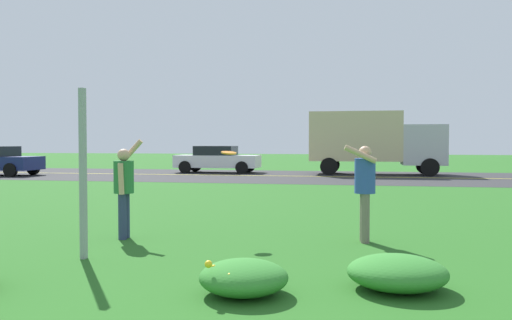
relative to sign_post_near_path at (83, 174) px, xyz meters
name	(u,v)px	position (x,y,z in m)	size (l,w,h in m)	color
ground_plane	(326,208)	(3.00, 6.52, -1.21)	(120.00, 120.00, 0.00)	#26601E
highway_strip	(343,177)	(3.00, 18.68, -1.20)	(120.00, 9.89, 0.01)	#2D2D30
highway_center_stripe	(343,177)	(3.00, 18.68, -1.20)	(120.00, 0.16, 0.00)	yellow
daylily_clump_mid_center	(244,277)	(2.61, -1.29, -1.02)	(0.97, 0.97, 0.43)	#337F2D
daylily_clump_front_center	(397,272)	(4.26, -0.75, -1.02)	(1.12, 1.07, 0.38)	#337F2D
sign_post_near_path	(83,174)	(0.00, 0.00, 0.00)	(0.07, 0.10, 2.42)	#93969B
person_thrower_green_shirt	(124,185)	(-0.13, 1.58, -0.29)	(0.43, 0.52, 1.71)	#287038
person_catcher_blue_shirt	(365,185)	(3.91, 2.05, -0.25)	(0.54, 0.53, 1.62)	#2D4C9E
frisbee_orange	(229,153)	(1.62, 2.00, 0.26)	(0.27, 0.27, 0.08)	orange
car_white_center_left	(217,159)	(-3.81, 20.91, -0.47)	(4.50, 2.00, 1.45)	silver
box_truck_silver	(373,139)	(4.47, 20.91, 0.60)	(6.70, 2.46, 3.20)	#B7BABF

